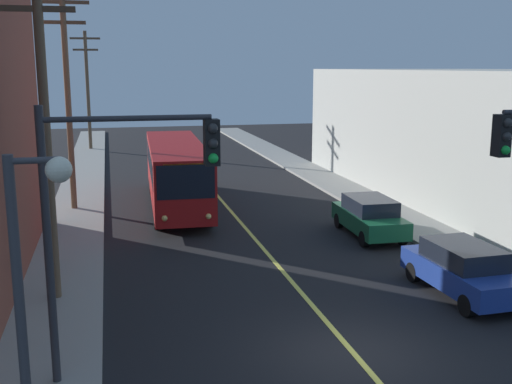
{
  "coord_description": "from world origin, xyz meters",
  "views": [
    {
      "loc": [
        -5.6,
        -13.12,
        6.91
      ],
      "look_at": [
        0.0,
        10.36,
        2.0
      ],
      "focal_mm": 43.43,
      "sensor_mm": 36.0,
      "label": 1
    }
  ],
  "objects_px": {
    "city_bus": "(176,171)",
    "utility_pole_near": "(45,116)",
    "parked_car_green": "(369,216)",
    "utility_pole_mid": "(67,91)",
    "traffic_signal_left_corner": "(121,192)",
    "street_lamp_left": "(33,278)",
    "parked_car_blue": "(462,269)",
    "utility_pole_far": "(87,85)"
  },
  "relations": [
    {
      "from": "parked_car_green",
      "to": "parked_car_blue",
      "type": "bearing_deg",
      "value": -90.05
    },
    {
      "from": "traffic_signal_left_corner",
      "to": "street_lamp_left",
      "type": "height_order",
      "value": "traffic_signal_left_corner"
    },
    {
      "from": "parked_car_green",
      "to": "traffic_signal_left_corner",
      "type": "relative_size",
      "value": 0.74
    },
    {
      "from": "city_bus",
      "to": "utility_pole_far",
      "type": "height_order",
      "value": "utility_pole_far"
    },
    {
      "from": "utility_pole_far",
      "to": "utility_pole_mid",
      "type": "bearing_deg",
      "value": -90.66
    },
    {
      "from": "parked_car_blue",
      "to": "utility_pole_mid",
      "type": "bearing_deg",
      "value": 129.79
    },
    {
      "from": "city_bus",
      "to": "utility_pole_near",
      "type": "distance_m",
      "value": 13.44
    },
    {
      "from": "utility_pole_near",
      "to": "street_lamp_left",
      "type": "distance_m",
      "value": 9.11
    },
    {
      "from": "parked_car_blue",
      "to": "utility_pole_near",
      "type": "distance_m",
      "value": 13.16
    },
    {
      "from": "city_bus",
      "to": "utility_pole_near",
      "type": "xyz_separation_m",
      "value": [
        -4.91,
        -11.95,
        3.73
      ]
    },
    {
      "from": "utility_pole_far",
      "to": "street_lamp_left",
      "type": "relative_size",
      "value": 1.74
    },
    {
      "from": "parked_car_green",
      "to": "utility_pole_far",
      "type": "height_order",
      "value": "utility_pole_far"
    },
    {
      "from": "traffic_signal_left_corner",
      "to": "street_lamp_left",
      "type": "xyz_separation_m",
      "value": [
        -1.42,
        -3.6,
        -0.56
      ]
    },
    {
      "from": "parked_car_blue",
      "to": "utility_pole_far",
      "type": "distance_m",
      "value": 39.47
    },
    {
      "from": "city_bus",
      "to": "traffic_signal_left_corner",
      "type": "distance_m",
      "value": 17.69
    },
    {
      "from": "parked_car_green",
      "to": "traffic_signal_left_corner",
      "type": "bearing_deg",
      "value": -135.53
    },
    {
      "from": "city_bus",
      "to": "utility_pole_mid",
      "type": "xyz_separation_m",
      "value": [
        -4.97,
        0.26,
        3.96
      ]
    },
    {
      "from": "city_bus",
      "to": "parked_car_green",
      "type": "bearing_deg",
      "value": -45.57
    },
    {
      "from": "city_bus",
      "to": "traffic_signal_left_corner",
      "type": "height_order",
      "value": "traffic_signal_left_corner"
    },
    {
      "from": "city_bus",
      "to": "street_lamp_left",
      "type": "relative_size",
      "value": 2.22
    },
    {
      "from": "street_lamp_left",
      "to": "parked_car_green",
      "type": "bearing_deg",
      "value": 49.55
    },
    {
      "from": "parked_car_green",
      "to": "street_lamp_left",
      "type": "height_order",
      "value": "street_lamp_left"
    },
    {
      "from": "parked_car_green",
      "to": "utility_pole_mid",
      "type": "xyz_separation_m",
      "value": [
        -12.13,
        7.56,
        4.94
      ]
    },
    {
      "from": "utility_pole_mid",
      "to": "traffic_signal_left_corner",
      "type": "bearing_deg",
      "value": -83.51
    },
    {
      "from": "utility_pole_far",
      "to": "parked_car_blue",
      "type": "bearing_deg",
      "value": -72.38
    },
    {
      "from": "utility_pole_near",
      "to": "traffic_signal_left_corner",
      "type": "relative_size",
      "value": 1.63
    },
    {
      "from": "parked_car_blue",
      "to": "parked_car_green",
      "type": "bearing_deg",
      "value": 89.95
    },
    {
      "from": "parked_car_green",
      "to": "street_lamp_left",
      "type": "distance_m",
      "value": 18.05
    },
    {
      "from": "parked_car_green",
      "to": "street_lamp_left",
      "type": "bearing_deg",
      "value": -130.45
    },
    {
      "from": "parked_car_green",
      "to": "utility_pole_far",
      "type": "bearing_deg",
      "value": 111.35
    },
    {
      "from": "utility_pole_near",
      "to": "street_lamp_left",
      "type": "bearing_deg",
      "value": -86.71
    },
    {
      "from": "utility_pole_mid",
      "to": "utility_pole_far",
      "type": "xyz_separation_m",
      "value": [
        0.26,
        22.81,
        -0.34
      ]
    },
    {
      "from": "utility_pole_mid",
      "to": "traffic_signal_left_corner",
      "type": "distance_m",
      "value": 17.69
    },
    {
      "from": "city_bus",
      "to": "parked_car_blue",
      "type": "distance_m",
      "value": 16.02
    },
    {
      "from": "parked_car_blue",
      "to": "utility_pole_mid",
      "type": "xyz_separation_m",
      "value": [
        -12.13,
        14.56,
        4.94
      ]
    },
    {
      "from": "utility_pole_near",
      "to": "utility_pole_far",
      "type": "bearing_deg",
      "value": 89.68
    },
    {
      "from": "parked_car_blue",
      "to": "utility_pole_far",
      "type": "height_order",
      "value": "utility_pole_far"
    },
    {
      "from": "city_bus",
      "to": "utility_pole_near",
      "type": "height_order",
      "value": "utility_pole_near"
    },
    {
      "from": "traffic_signal_left_corner",
      "to": "city_bus",
      "type": "bearing_deg",
      "value": 80.21
    },
    {
      "from": "street_lamp_left",
      "to": "parked_car_blue",
      "type": "bearing_deg",
      "value": 29.6
    },
    {
      "from": "utility_pole_mid",
      "to": "street_lamp_left",
      "type": "relative_size",
      "value": 1.86
    },
    {
      "from": "parked_car_blue",
      "to": "parked_car_green",
      "type": "distance_m",
      "value": 7.0
    }
  ]
}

